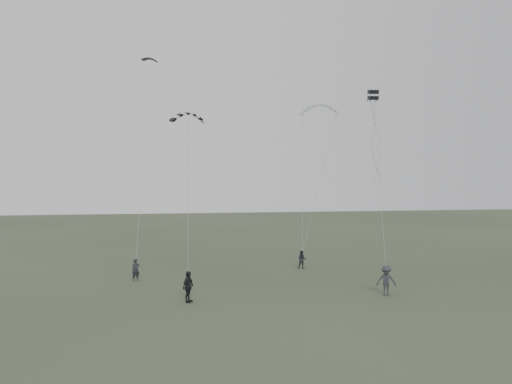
{
  "coord_description": "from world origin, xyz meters",
  "views": [
    {
      "loc": [
        -5.04,
        -31.5,
        7.8
      ],
      "look_at": [
        0.93,
        5.67,
        6.48
      ],
      "focal_mm": 35.0,
      "sensor_mm": 36.0,
      "label": 1
    }
  ],
  "objects": [
    {
      "name": "kite_dark_small",
      "position": [
        -7.12,
        10.84,
        17.38
      ],
      "size": [
        1.4,
        1.04,
        0.58
      ],
      "primitive_type": null,
      "rotation": [
        0.42,
        0.0,
        0.44
      ],
      "color": "black",
      "rests_on": "flyer_left"
    },
    {
      "name": "kite_pale_large",
      "position": [
        8.13,
        13.31,
        14.27
      ],
      "size": [
        3.83,
        2.07,
        1.69
      ],
      "primitive_type": null,
      "rotation": [
        0.28,
        0.0,
        -0.25
      ],
      "color": "#ADAFB2",
      "rests_on": "flyer_right"
    },
    {
      "name": "flyer_far",
      "position": [
        8.32,
        -1.33,
        0.97
      ],
      "size": [
        1.42,
        1.12,
        1.93
      ],
      "primitive_type": "imported",
      "rotation": [
        0.0,
        0.0,
        -0.37
      ],
      "color": "#2D2D32",
      "rests_on": "ground"
    },
    {
      "name": "flyer_right",
      "position": [
        5.23,
        8.42,
        0.75
      ],
      "size": [
        0.86,
        0.74,
        1.5
      ],
      "primitive_type": "imported",
      "rotation": [
        0.0,
        0.0,
        -0.27
      ],
      "color": "#242429",
      "rests_on": "ground"
    },
    {
      "name": "ground",
      "position": [
        0.0,
        0.0,
        0.0
      ],
      "size": [
        140.0,
        140.0,
        0.0
      ],
      "primitive_type": "plane",
      "color": "#343E29",
      "rests_on": "ground"
    },
    {
      "name": "flyer_left",
      "position": [
        -7.99,
        5.77,
        0.8
      ],
      "size": [
        0.68,
        0.55,
        1.61
      ],
      "primitive_type": "imported",
      "rotation": [
        0.0,
        0.0,
        0.33
      ],
      "color": "black",
      "rests_on": "ground"
    },
    {
      "name": "kite_box",
      "position": [
        9.34,
        3.61,
        13.67
      ],
      "size": [
        0.73,
        0.82,
        0.82
      ],
      "primitive_type": null,
      "rotation": [
        0.15,
        0.0,
        -0.08
      ],
      "color": "black",
      "rests_on": "flyer_far"
    },
    {
      "name": "flyer_center",
      "position": [
        -4.35,
        -1.07,
        0.96
      ],
      "size": [
        0.98,
        1.2,
        1.91
      ],
      "primitive_type": "imported",
      "rotation": [
        0.0,
        0.0,
        1.03
      ],
      "color": "black",
      "rests_on": "ground"
    },
    {
      "name": "kite_striped",
      "position": [
        -4.12,
        5.81,
        12.32
      ],
      "size": [
        2.81,
        1.73,
        1.19
      ],
      "primitive_type": null,
      "rotation": [
        0.19,
        0.0,
        0.35
      ],
      "color": "black",
      "rests_on": "flyer_center"
    }
  ]
}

